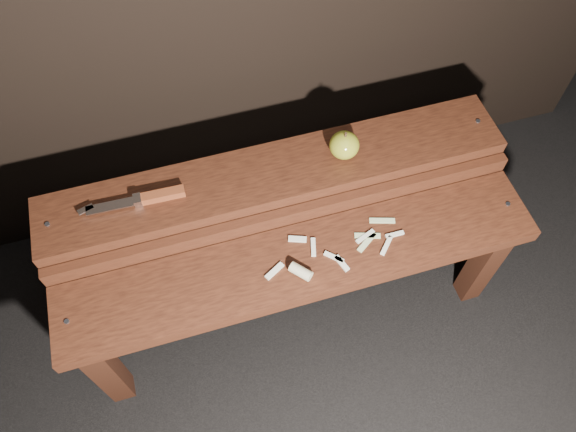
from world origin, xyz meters
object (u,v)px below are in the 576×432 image
object	(u,v)px
knife	(150,198)
apple	(344,145)
bench_front_tier	(302,275)
bench_rear_tier	(277,191)

from	to	relation	value
knife	apple	bearing A→B (deg)	0.13
bench_front_tier	apple	size ratio (longest dim) A/B	14.81
bench_rear_tier	knife	distance (m)	0.33
bench_rear_tier	apple	bearing A→B (deg)	1.38
bench_rear_tier	knife	bearing A→B (deg)	179.42
bench_rear_tier	knife	xyz separation A→B (m)	(-0.32, 0.00, 0.10)
bench_front_tier	bench_rear_tier	xyz separation A→B (m)	(0.00, 0.23, 0.06)
bench_rear_tier	apple	distance (m)	0.22
bench_rear_tier	apple	world-z (taller)	apple
bench_front_tier	knife	world-z (taller)	knife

